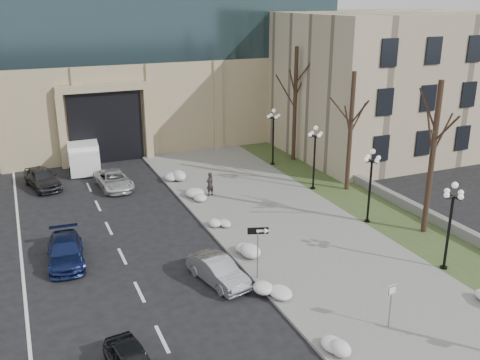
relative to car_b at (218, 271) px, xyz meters
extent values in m
cube|color=gray|center=(6.25, 4.62, -0.58)|extent=(9.00, 40.00, 0.12)
cube|color=gray|center=(1.75, 4.62, -0.57)|extent=(0.30, 40.00, 0.14)
cube|color=#374924|center=(12.75, 4.62, -0.59)|extent=(4.00, 40.00, 0.10)
cube|color=slate|center=(14.75, 6.62, -0.29)|extent=(0.50, 30.00, 0.70)
cube|color=tan|center=(0.75, 32.62, 3.36)|extent=(40.00, 20.00, 8.00)
cube|color=black|center=(-1.25, 23.62, 2.36)|extent=(6.00, 2.50, 6.00)
cube|color=tan|center=(-1.25, 22.22, 5.66)|extent=(7.50, 0.60, 0.60)
cube|color=tan|center=(-4.75, 22.22, 2.36)|extent=(0.60, 0.60, 6.00)
cube|color=tan|center=(2.25, 22.22, 2.36)|extent=(0.60, 0.60, 6.00)
cube|color=#B9A98B|center=(24.75, 18.62, 5.36)|extent=(22.00, 18.00, 12.00)
cube|color=black|center=(16.75, 9.62, 1.86)|extent=(1.40, 0.25, 2.00)
cube|color=black|center=(20.75, 9.62, 1.86)|extent=(1.40, 0.25, 2.00)
cube|color=black|center=(24.75, 9.62, 1.86)|extent=(1.40, 0.25, 2.00)
cube|color=black|center=(16.75, 9.62, 5.36)|extent=(1.40, 0.25, 2.00)
cube|color=black|center=(20.75, 9.62, 5.36)|extent=(1.40, 0.25, 2.00)
cube|color=black|center=(24.75, 9.62, 5.36)|extent=(1.40, 0.25, 2.00)
cube|color=black|center=(16.75, 9.62, 8.86)|extent=(1.40, 0.25, 2.00)
cube|color=black|center=(20.75, 9.62, 8.86)|extent=(1.40, 0.25, 2.00)
cube|color=black|center=(24.75, 9.62, 8.86)|extent=(1.40, 0.25, 2.00)
imported|color=#9B9DA2|center=(0.00, 0.00, 0.00)|extent=(2.21, 4.07, 1.27)
imported|color=navy|center=(-6.57, 5.09, 0.01)|extent=(2.13, 4.56, 1.29)
imported|color=silver|center=(-2.08, 15.72, -0.01)|extent=(2.48, 4.68, 1.25)
imported|color=#2D2E32|center=(-6.83, 17.82, 0.11)|extent=(2.76, 4.68, 1.50)
imported|color=black|center=(3.72, 11.21, 0.32)|extent=(0.72, 0.60, 1.68)
cube|color=white|center=(-3.25, 22.73, 0.43)|extent=(2.82, 5.53, 2.14)
cube|color=white|center=(-3.54, 19.54, 0.32)|extent=(2.39, 1.90, 1.71)
cylinder|color=black|center=(-4.59, 19.85, -0.26)|extent=(0.33, 0.77, 0.75)
cylinder|color=black|center=(-2.46, 19.66, -0.26)|extent=(0.33, 0.77, 0.75)
cylinder|color=black|center=(-4.17, 24.42, -0.26)|extent=(0.33, 0.77, 0.75)
cylinder|color=black|center=(-2.04, 24.23, -0.26)|extent=(0.33, 0.77, 0.75)
cylinder|color=slate|center=(1.85, -0.59, 0.75)|extent=(0.06, 0.06, 2.77)
cube|color=black|center=(1.85, -0.59, 2.03)|extent=(0.97, 0.36, 0.34)
cube|color=white|center=(1.99, -0.66, 2.03)|extent=(0.46, 0.16, 0.13)
cone|color=white|center=(2.24, -0.75, 2.03)|extent=(0.31, 0.34, 0.28)
cylinder|color=slate|center=(5.15, -6.47, 0.39)|extent=(0.06, 0.06, 2.06)
cube|color=white|center=(5.15, -6.47, 1.23)|extent=(0.45, 0.05, 0.45)
cube|color=black|center=(5.16, -6.49, 1.23)|extent=(0.39, 0.02, 0.39)
cube|color=white|center=(5.16, -6.49, 1.23)|extent=(0.34, 0.02, 0.34)
ellipsoid|color=white|center=(2.22, -6.75, -0.34)|extent=(1.10, 1.60, 0.36)
ellipsoid|color=white|center=(1.89, -2.31, -0.34)|extent=(1.10, 1.60, 0.36)
ellipsoid|color=white|center=(2.22, 1.89, -0.34)|extent=(1.10, 1.60, 0.36)
ellipsoid|color=white|center=(2.39, 6.33, -0.34)|extent=(1.10, 1.60, 0.36)
ellipsoid|color=white|center=(2.35, 10.94, -0.34)|extent=(1.10, 1.60, 0.36)
ellipsoid|color=white|center=(2.43, 15.74, -0.34)|extent=(1.10, 1.60, 0.36)
cylinder|color=black|center=(11.05, -3.38, -0.54)|extent=(0.36, 0.36, 0.20)
cylinder|color=black|center=(11.05, -3.38, 1.36)|extent=(0.14, 0.14, 4.00)
cylinder|color=black|center=(11.05, -3.38, 3.36)|extent=(0.10, 0.90, 0.10)
cylinder|color=black|center=(11.05, -3.38, 3.36)|extent=(0.90, 0.10, 0.10)
sphere|color=white|center=(11.05, -3.38, 3.96)|extent=(0.32, 0.32, 0.32)
sphere|color=white|center=(11.50, -3.38, 3.51)|extent=(0.28, 0.28, 0.28)
sphere|color=white|center=(10.60, -3.38, 3.51)|extent=(0.28, 0.28, 0.28)
sphere|color=white|center=(11.05, -2.93, 3.51)|extent=(0.28, 0.28, 0.28)
sphere|color=white|center=(11.05, -3.83, 3.51)|extent=(0.28, 0.28, 0.28)
cylinder|color=black|center=(11.05, 3.12, -0.54)|extent=(0.36, 0.36, 0.20)
cylinder|color=black|center=(11.05, 3.12, 1.36)|extent=(0.14, 0.14, 4.00)
cylinder|color=black|center=(11.05, 3.12, 3.36)|extent=(0.10, 0.90, 0.10)
cylinder|color=black|center=(11.05, 3.12, 3.36)|extent=(0.90, 0.10, 0.10)
sphere|color=white|center=(11.05, 3.12, 3.96)|extent=(0.32, 0.32, 0.32)
sphere|color=white|center=(11.50, 3.12, 3.51)|extent=(0.28, 0.28, 0.28)
sphere|color=white|center=(10.60, 3.12, 3.51)|extent=(0.28, 0.28, 0.28)
sphere|color=white|center=(11.05, 3.57, 3.51)|extent=(0.28, 0.28, 0.28)
sphere|color=white|center=(11.05, 2.67, 3.51)|extent=(0.28, 0.28, 0.28)
cylinder|color=black|center=(11.05, 9.62, -0.54)|extent=(0.36, 0.36, 0.20)
cylinder|color=black|center=(11.05, 9.62, 1.36)|extent=(0.14, 0.14, 4.00)
cylinder|color=black|center=(11.05, 9.62, 3.36)|extent=(0.10, 0.90, 0.10)
cylinder|color=black|center=(11.05, 9.62, 3.36)|extent=(0.90, 0.10, 0.10)
sphere|color=white|center=(11.05, 9.62, 3.96)|extent=(0.32, 0.32, 0.32)
sphere|color=white|center=(11.50, 9.62, 3.51)|extent=(0.28, 0.28, 0.28)
sphere|color=white|center=(10.60, 9.62, 3.51)|extent=(0.28, 0.28, 0.28)
sphere|color=white|center=(11.05, 10.07, 3.51)|extent=(0.28, 0.28, 0.28)
sphere|color=white|center=(11.05, 9.17, 3.51)|extent=(0.28, 0.28, 0.28)
cylinder|color=black|center=(11.05, 16.12, -0.54)|extent=(0.36, 0.36, 0.20)
cylinder|color=black|center=(11.05, 16.12, 1.36)|extent=(0.14, 0.14, 4.00)
cylinder|color=black|center=(11.05, 16.12, 3.36)|extent=(0.10, 0.90, 0.10)
cylinder|color=black|center=(11.05, 16.12, 3.36)|extent=(0.90, 0.10, 0.10)
sphere|color=white|center=(11.05, 16.12, 3.96)|extent=(0.32, 0.32, 0.32)
sphere|color=white|center=(11.50, 16.12, 3.51)|extent=(0.28, 0.28, 0.28)
sphere|color=white|center=(10.60, 16.12, 3.51)|extent=(0.28, 0.28, 0.28)
sphere|color=white|center=(11.05, 16.57, 3.51)|extent=(0.28, 0.28, 0.28)
sphere|color=white|center=(11.05, 15.67, 3.51)|extent=(0.28, 0.28, 0.28)
cylinder|color=black|center=(13.25, 0.62, 3.86)|extent=(0.32, 0.32, 9.00)
cylinder|color=black|center=(13.25, 8.62, 3.61)|extent=(0.32, 0.32, 8.50)
cylinder|color=black|center=(13.25, 16.62, 4.11)|extent=(0.32, 0.32, 9.50)
camera|label=1|loc=(-8.14, -21.63, 12.58)|focal=40.00mm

